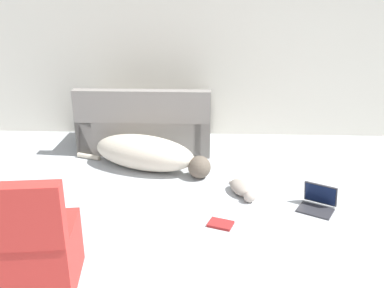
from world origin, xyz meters
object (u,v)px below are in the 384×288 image
(book_red, at_px, (221,224))
(side_chair, at_px, (32,249))
(laptop_open, at_px, (318,201))
(dog, at_px, (147,153))
(couch, at_px, (147,126))
(cat, at_px, (242,189))

(book_red, relative_size, side_chair, 0.29)
(laptop_open, relative_size, side_chair, 0.46)
(dog, height_order, side_chair, side_chair)
(book_red, bearing_deg, laptop_open, 20.82)
(couch, bearing_deg, laptop_open, 139.67)
(side_chair, bearing_deg, laptop_open, -158.97)
(couch, xyz_separation_m, laptop_open, (1.84, -1.56, -0.20))
(couch, height_order, dog, couch)
(cat, xyz_separation_m, side_chair, (-1.53, -1.45, 0.24))
(couch, relative_size, book_red, 6.53)
(cat, bearing_deg, side_chair, -68.89)
(couch, distance_m, book_red, 2.14)
(couch, height_order, side_chair, side_chair)
(dog, distance_m, laptop_open, 1.93)
(couch, height_order, book_red, couch)
(couch, bearing_deg, book_red, 115.50)
(laptop_open, bearing_deg, dog, -176.87)
(couch, relative_size, laptop_open, 4.02)
(couch, relative_size, dog, 0.98)
(couch, bearing_deg, side_chair, 81.90)
(laptop_open, distance_m, book_red, 0.99)
(cat, bearing_deg, laptop_open, 48.72)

